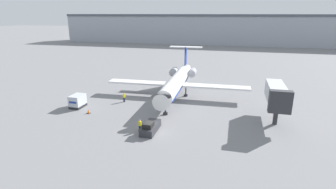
% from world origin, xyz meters
% --- Properties ---
extents(ground_plane, '(600.00, 600.00, 0.00)m').
position_xyz_m(ground_plane, '(0.00, 0.00, 0.00)').
color(ground_plane, slate).
extents(terminal_building, '(180.00, 16.80, 16.39)m').
position_xyz_m(terminal_building, '(0.00, 120.00, 8.22)').
color(terminal_building, '#9EA3AD').
rests_on(terminal_building, ground).
extents(airplane_main, '(29.81, 26.76, 9.10)m').
position_xyz_m(airplane_main, '(-0.48, 17.87, 3.26)').
color(airplane_main, white).
rests_on(airplane_main, ground).
extents(pushback_tug, '(1.95, 4.85, 1.80)m').
position_xyz_m(pushback_tug, '(-0.53, 0.18, 0.67)').
color(pushback_tug, '#2D2D33').
rests_on(pushback_tug, ground).
extents(luggage_cart, '(2.05, 3.07, 2.35)m').
position_xyz_m(luggage_cart, '(-16.97, 6.86, 1.18)').
color(luggage_cart, '#232326').
rests_on(luggage_cart, ground).
extents(worker_near_tug, '(0.40, 0.25, 1.82)m').
position_xyz_m(worker_near_tug, '(-2.05, -0.13, 0.96)').
color(worker_near_tug, '#232838').
rests_on(worker_near_tug, ground).
extents(worker_by_wing, '(0.40, 0.26, 1.87)m').
position_xyz_m(worker_by_wing, '(-9.81, 11.88, 0.99)').
color(worker_by_wing, '#232838').
rests_on(worker_by_wing, ground).
extents(traffic_cone_left, '(0.60, 0.60, 0.74)m').
position_xyz_m(traffic_cone_left, '(-13.35, 4.42, 0.35)').
color(traffic_cone_left, black).
rests_on(traffic_cone_left, ground).
extents(jet_bridge, '(3.20, 9.67, 6.19)m').
position_xyz_m(jet_bridge, '(17.75, 9.23, 4.44)').
color(jet_bridge, '#2D2D33').
rests_on(jet_bridge, ground).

